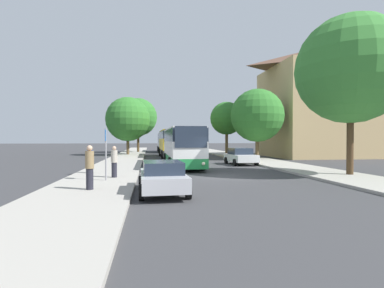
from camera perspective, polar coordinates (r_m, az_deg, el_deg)
The scene contains 18 objects.
ground_plane at distance 18.58m, azimuth 5.40°, elevation -6.19°, with size 300.00×300.00×0.00m, color #38383A.
sidewalk_left at distance 18.26m, azimuth -16.61°, elevation -6.11°, with size 4.00×120.00×0.15m, color #A39E93.
sidewalk_right at distance 21.31m, azimuth 24.11°, elevation -5.15°, with size 4.00×120.00×0.15m, color #A39E93.
building_right_background at distance 44.01m, azimuth 25.46°, elevation 7.55°, with size 17.13×11.11×14.88m.
bus_front at distance 25.10m, azimuth -1.92°, elevation -0.41°, with size 2.75×10.71×3.20m.
bus_middle at distance 38.53m, azimuth -4.12°, elevation 0.23°, with size 2.79×10.93×3.44m.
bus_rear at distance 53.41m, azimuth -5.00°, elevation 0.41°, with size 2.90×10.77×3.41m.
parked_car_left_curb at distance 12.68m, azimuth -5.64°, elevation -6.21°, with size 2.10×4.26×1.38m.
parked_car_right_near at distance 27.40m, azimuth 9.22°, elevation -2.28°, with size 2.31×4.08×1.49m.
bus_stop_sign at distance 16.24m, azimuth -16.09°, elevation -0.79°, with size 0.08×0.45×2.71m.
pedestrian_waiting_near at distance 20.15m, azimuth -18.79°, elevation -2.87°, with size 0.36×0.36×1.66m.
pedestrian_waiting_far at distance 13.51m, azimuth -18.91°, elevation -4.16°, with size 0.36×0.36×1.89m.
pedestrian_walking_back at distance 17.42m, azimuth -14.60°, elevation -3.26°, with size 0.36×0.36×1.76m.
tree_left_near at distance 43.35m, azimuth -12.13°, elevation 4.64°, with size 6.24×6.24×8.10m.
tree_left_far at distance 51.77m, azimuth -10.23°, elevation 5.05°, with size 6.41×6.41×9.11m.
tree_right_near at distance 42.24m, azimuth 6.62°, elevation 4.87°, with size 4.60×4.60×7.38m.
tree_right_mid at distance 34.64m, azimuth 12.32°, elevation 5.33°, with size 5.97×5.97×7.81m.
tree_right_far at distance 21.09m, azimuth 27.99°, elevation 12.42°, with size 6.57×6.57×9.69m.
Camera 1 is at (-4.30, -17.93, 2.30)m, focal length 28.00 mm.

